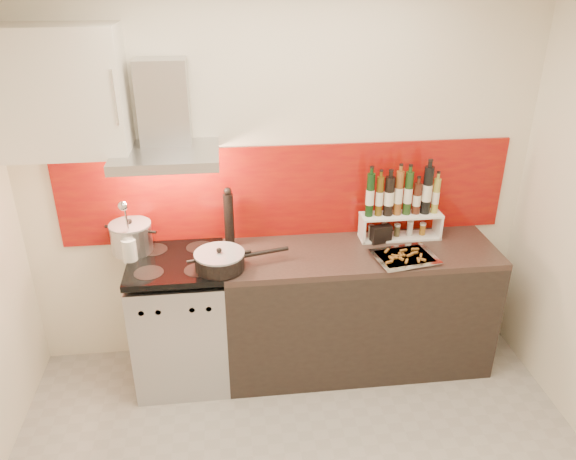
{
  "coord_description": "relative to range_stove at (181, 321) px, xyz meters",
  "views": [
    {
      "loc": [
        -0.36,
        -2.07,
        2.63
      ],
      "look_at": [
        0.0,
        0.95,
        1.15
      ],
      "focal_mm": 35.0,
      "sensor_mm": 36.0,
      "label": 1
    }
  ],
  "objects": [
    {
      "name": "baking_tray",
      "position": [
        1.45,
        -0.14,
        0.47
      ],
      "size": [
        0.43,
        0.35,
        0.03
      ],
      "color": "silver",
      "rests_on": "counter"
    },
    {
      "name": "backsplash",
      "position": [
        0.75,
        0.29,
        0.78
      ],
      "size": [
        3.0,
        0.02,
        0.64
      ],
      "primitive_type": "cube",
      "color": "maroon",
      "rests_on": "back_wall"
    },
    {
      "name": "range_stove",
      "position": [
        0.0,
        0.0,
        0.0
      ],
      "size": [
        0.6,
        0.6,
        0.91
      ],
      "color": "#B7B7BA",
      "rests_on": "ground"
    },
    {
      "name": "utensil_jar",
      "position": [
        -0.28,
        0.03,
        0.59
      ],
      "size": [
        0.09,
        0.14,
        0.44
      ],
      "color": "silver",
      "rests_on": "range_stove"
    },
    {
      "name": "back_wall",
      "position": [
        0.7,
        0.3,
        0.86
      ],
      "size": [
        3.4,
        0.02,
        2.6
      ],
      "primitive_type": "cube",
      "color": "silver",
      "rests_on": "ground"
    },
    {
      "name": "saute_pan",
      "position": [
        0.29,
        -0.14,
        0.52
      ],
      "size": [
        0.59,
        0.31,
        0.14
      ],
      "color": "black",
      "rests_on": "range_stove"
    },
    {
      "name": "stock_pot",
      "position": [
        -0.28,
        0.16,
        0.57
      ],
      "size": [
        0.27,
        0.27,
        0.23
      ],
      "color": "#B7B7BA",
      "rests_on": "range_stove"
    },
    {
      "name": "step_shelf",
      "position": [
        1.5,
        0.16,
        0.69
      ],
      "size": [
        0.55,
        0.15,
        0.51
      ],
      "color": "white",
      "rests_on": "counter"
    },
    {
      "name": "upper_cabinet",
      "position": [
        -0.55,
        0.13,
        1.51
      ],
      "size": [
        0.7,
        0.35,
        0.72
      ],
      "primitive_type": "cube",
      "color": "silver",
      "rests_on": "back_wall"
    },
    {
      "name": "caddy_box",
      "position": [
        1.36,
        0.11,
        0.52
      ],
      "size": [
        0.15,
        0.09,
        0.12
      ],
      "primitive_type": "cube",
      "rotation": [
        0.0,
        0.0,
        0.23
      ],
      "color": "black",
      "rests_on": "counter"
    },
    {
      "name": "pepper_mill",
      "position": [
        0.35,
        0.18,
        0.66
      ],
      "size": [
        0.06,
        0.06,
        0.41
      ],
      "color": "black",
      "rests_on": "counter"
    },
    {
      "name": "range_hood",
      "position": [
        0.0,
        0.14,
        1.3
      ],
      "size": [
        0.62,
        0.5,
        0.61
      ],
      "color": "#B7B7BA",
      "rests_on": "back_wall"
    },
    {
      "name": "counter",
      "position": [
        1.2,
        0.0,
        0.01
      ],
      "size": [
        1.8,
        0.6,
        0.9
      ],
      "color": "black",
      "rests_on": "ground"
    }
  ]
}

